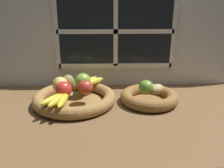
% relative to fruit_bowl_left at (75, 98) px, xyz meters
% --- Properties ---
extents(ground_plane, '(1.40, 0.90, 0.03)m').
position_rel_fruit_bowl_left_xyz_m(ground_plane, '(0.21, -0.02, -0.04)').
color(ground_plane, brown).
extents(back_wall, '(1.40, 0.05, 0.55)m').
position_rel_fruit_bowl_left_xyz_m(back_wall, '(0.21, 0.28, 0.25)').
color(back_wall, silver).
rests_on(back_wall, ground_plane).
extents(fruit_bowl_left, '(0.39, 0.39, 0.06)m').
position_rel_fruit_bowl_left_xyz_m(fruit_bowl_left, '(0.00, 0.00, 0.00)').
color(fruit_bowl_left, olive).
rests_on(fruit_bowl_left, ground_plane).
extents(fruit_bowl_right, '(0.28, 0.28, 0.06)m').
position_rel_fruit_bowl_left_xyz_m(fruit_bowl_right, '(0.35, -0.00, 0.00)').
color(fruit_bowl_right, brown).
rests_on(fruit_bowl_right, ground_plane).
extents(apple_green_back, '(0.08, 0.08, 0.08)m').
position_rel_fruit_bowl_left_xyz_m(apple_green_back, '(0.04, 0.05, 0.07)').
color(apple_green_back, '#7AA338').
rests_on(apple_green_back, fruit_bowl_left).
extents(apple_red_front, '(0.07, 0.07, 0.07)m').
position_rel_fruit_bowl_left_xyz_m(apple_red_front, '(-0.04, -0.06, 0.07)').
color(apple_red_front, red).
rests_on(apple_red_front, fruit_bowl_left).
extents(apple_red_right, '(0.07, 0.07, 0.07)m').
position_rel_fruit_bowl_left_xyz_m(apple_red_right, '(0.06, -0.03, 0.06)').
color(apple_red_right, '#B73828').
rests_on(apple_red_right, fruit_bowl_left).
extents(apple_golden_left, '(0.07, 0.07, 0.07)m').
position_rel_fruit_bowl_left_xyz_m(apple_golden_left, '(-0.06, 0.01, 0.07)').
color(apple_golden_left, '#DBB756').
rests_on(apple_golden_left, fruit_bowl_left).
extents(pear_brown, '(0.07, 0.07, 0.08)m').
position_rel_fruit_bowl_left_xyz_m(pear_brown, '(-0.03, 0.04, 0.07)').
color(pear_brown, olive).
rests_on(pear_brown, fruit_bowl_left).
extents(banana_bunch_front, '(0.12, 0.17, 0.03)m').
position_rel_fruit_bowl_left_xyz_m(banana_bunch_front, '(-0.05, -0.12, 0.05)').
color(banana_bunch_front, gold).
rests_on(banana_bunch_front, fruit_bowl_left).
extents(banana_bunch_back, '(0.14, 0.17, 0.03)m').
position_rel_fruit_bowl_left_xyz_m(banana_bunch_back, '(0.05, 0.11, 0.05)').
color(banana_bunch_back, yellow).
rests_on(banana_bunch_back, fruit_bowl_left).
extents(potato_large, '(0.07, 0.07, 0.05)m').
position_rel_fruit_bowl_left_xyz_m(potato_large, '(0.35, -0.00, 0.05)').
color(potato_large, '#A38451').
rests_on(potato_large, fruit_bowl_right).
extents(potato_small, '(0.09, 0.09, 0.05)m').
position_rel_fruit_bowl_left_xyz_m(potato_small, '(0.38, -0.03, 0.05)').
color(potato_small, tan).
rests_on(potato_small, fruit_bowl_right).
extents(lime_near, '(0.07, 0.07, 0.07)m').
position_rel_fruit_bowl_left_xyz_m(lime_near, '(0.33, -0.03, 0.06)').
color(lime_near, olive).
rests_on(lime_near, fruit_bowl_right).
extents(chili_pepper, '(0.12, 0.09, 0.02)m').
position_rel_fruit_bowl_left_xyz_m(chili_pepper, '(0.37, -0.01, 0.04)').
color(chili_pepper, red).
rests_on(chili_pepper, fruit_bowl_right).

